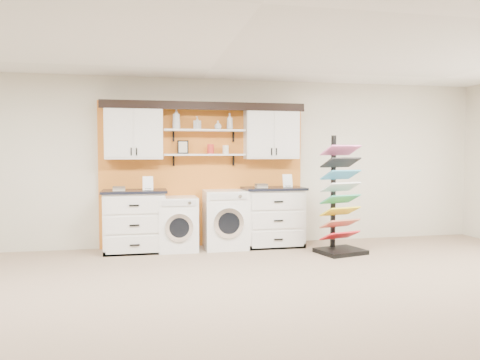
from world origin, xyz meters
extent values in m
plane|color=#8D735F|center=(0.00, 0.00, 0.00)|extent=(10.00, 10.00, 0.00)
plane|color=white|center=(0.00, 0.00, 2.80)|extent=(10.00, 10.00, 0.00)
plane|color=beige|center=(0.00, 4.00, 1.40)|extent=(10.00, 0.00, 10.00)
cube|color=orange|center=(0.00, 3.96, 1.20)|extent=(3.40, 0.07, 2.40)
cube|color=silver|center=(-1.13, 3.80, 1.88)|extent=(0.90, 0.34, 0.84)
cube|color=silver|center=(-1.35, 3.62, 1.88)|extent=(0.42, 0.01, 0.78)
cube|color=silver|center=(-0.91, 3.62, 1.88)|extent=(0.42, 0.01, 0.78)
cube|color=silver|center=(1.13, 3.80, 1.88)|extent=(0.90, 0.34, 0.84)
cube|color=silver|center=(0.91, 3.62, 1.88)|extent=(0.42, 0.01, 0.78)
cube|color=silver|center=(1.35, 3.62, 1.88)|extent=(0.42, 0.01, 0.78)
cube|color=silver|center=(0.00, 3.80, 1.53)|extent=(1.32, 0.28, 0.03)
cube|color=silver|center=(0.00, 3.80, 1.93)|extent=(1.32, 0.28, 0.03)
cube|color=black|center=(0.00, 3.82, 2.33)|extent=(3.30, 0.40, 0.10)
cube|color=black|center=(0.00, 3.63, 2.27)|extent=(3.30, 0.04, 0.04)
cube|color=black|center=(-0.35, 3.85, 1.66)|extent=(0.18, 0.02, 0.22)
cube|color=beige|center=(-0.35, 3.84, 1.66)|extent=(0.14, 0.01, 0.18)
cylinder|color=red|center=(0.10, 3.80, 1.62)|extent=(0.11, 0.11, 0.16)
cylinder|color=silver|center=(0.35, 3.80, 1.61)|extent=(0.10, 0.10, 0.14)
cube|color=silver|center=(-1.13, 3.65, 0.47)|extent=(0.94, 0.60, 0.94)
cube|color=black|center=(-1.13, 3.38, 0.04)|extent=(0.94, 0.06, 0.07)
cube|color=black|center=(-1.13, 3.65, 0.96)|extent=(1.00, 0.66, 0.04)
cube|color=silver|center=(-1.13, 3.34, 0.77)|extent=(0.85, 0.02, 0.26)
cube|color=silver|center=(-1.13, 3.34, 0.47)|extent=(0.85, 0.02, 0.26)
cube|color=silver|center=(-1.13, 3.34, 0.17)|extent=(0.85, 0.02, 0.26)
cube|color=silver|center=(1.13, 3.65, 0.47)|extent=(0.95, 0.60, 0.95)
cube|color=black|center=(1.13, 3.38, 0.04)|extent=(0.95, 0.06, 0.07)
cube|color=black|center=(1.13, 3.65, 0.97)|extent=(1.01, 0.66, 0.04)
cube|color=silver|center=(1.13, 3.34, 0.78)|extent=(0.86, 0.02, 0.26)
cube|color=silver|center=(1.13, 3.34, 0.47)|extent=(0.86, 0.02, 0.26)
cube|color=silver|center=(1.13, 3.34, 0.17)|extent=(0.86, 0.02, 0.26)
cube|color=white|center=(-0.46, 3.65, 0.43)|extent=(0.61, 0.66, 0.86)
cube|color=silver|center=(-0.46, 3.31, 0.79)|extent=(0.52, 0.02, 0.09)
cylinder|color=silver|center=(-0.46, 3.31, 0.41)|extent=(0.43, 0.05, 0.43)
cylinder|color=black|center=(-0.46, 3.29, 0.41)|extent=(0.31, 0.03, 0.31)
cube|color=white|center=(0.31, 3.65, 0.48)|extent=(0.68, 0.66, 0.95)
cube|color=silver|center=(0.31, 3.31, 0.88)|extent=(0.58, 0.02, 0.10)
cylinder|color=silver|center=(0.31, 3.31, 0.46)|extent=(0.48, 0.05, 0.48)
cylinder|color=black|center=(0.31, 3.29, 0.46)|extent=(0.34, 0.03, 0.34)
cube|color=black|center=(2.00, 2.87, 0.03)|extent=(0.78, 0.70, 0.07)
cube|color=black|center=(1.95, 3.07, 0.95)|extent=(0.07, 0.07, 1.78)
cube|color=red|center=(1.99, 2.90, 0.28)|extent=(0.62, 0.44, 0.16)
cube|color=#AD6348|center=(1.99, 2.90, 0.47)|extent=(0.62, 0.44, 0.16)
cube|color=yellow|center=(1.99, 2.90, 0.66)|extent=(0.62, 0.44, 0.16)
cube|color=#299873|center=(1.99, 2.90, 0.85)|extent=(0.62, 0.44, 0.16)
cube|color=white|center=(1.99, 2.90, 1.03)|extent=(0.62, 0.44, 0.16)
cube|color=teal|center=(1.99, 2.90, 1.22)|extent=(0.62, 0.44, 0.16)
cube|color=black|center=(1.99, 2.90, 1.41)|extent=(0.62, 0.44, 0.16)
cube|color=pink|center=(1.99, 2.90, 1.60)|extent=(0.62, 0.44, 0.16)
imported|color=silver|center=(-0.46, 3.80, 2.11)|extent=(0.18, 0.18, 0.33)
imported|color=silver|center=(-0.12, 3.80, 2.05)|extent=(0.13, 0.13, 0.21)
imported|color=silver|center=(0.22, 3.80, 2.02)|extent=(0.14, 0.14, 0.15)
imported|color=silver|center=(0.42, 3.80, 2.08)|extent=(0.14, 0.14, 0.27)
camera|label=1|loc=(-0.98, -3.85, 1.56)|focal=35.00mm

